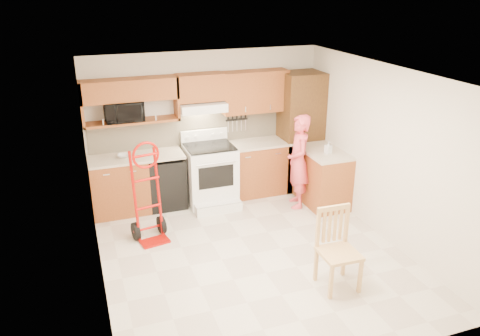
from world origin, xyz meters
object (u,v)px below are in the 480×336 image
range (211,170)px  person (298,162)px  microwave (124,111)px  dining_chair (339,251)px  hand_truck (149,197)px

range → person: 1.46m
microwave → dining_chair: 3.94m
microwave → hand_truck: bearing=-86.1°
range → person: bearing=-23.2°
range → person: person is taller
microwave → dining_chair: microwave is taller
range → hand_truck: bearing=-142.7°
person → microwave: bearing=-94.9°
microwave → hand_truck: microwave is taller
range → dining_chair: range is taller
microwave → dining_chair: (2.08, -3.14, -1.15)m
microwave → hand_truck: 1.56m
hand_truck → dining_chair: size_ratio=1.34×
hand_truck → dining_chair: bearing=-55.5°
range → hand_truck: hand_truck is taller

